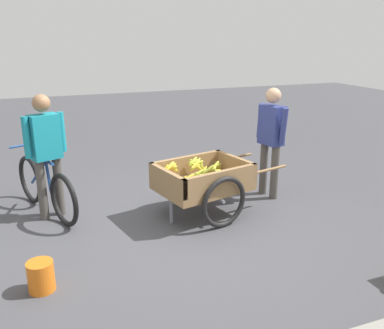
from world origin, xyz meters
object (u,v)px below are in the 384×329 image
at_px(bicycle, 46,187).
at_px(cyclist_person, 46,146).
at_px(fruit_cart, 203,182).
at_px(vendor_person, 271,134).
at_px(plastic_bucket, 41,276).

distance_m(bicycle, cyclist_person, 0.59).
bearing_deg(fruit_cart, vendor_person, -166.88).
distance_m(fruit_cart, vendor_person, 1.24).
relative_size(cyclist_person, plastic_bucket, 5.50).
bearing_deg(cyclist_person, plastic_bucket, 83.60).
relative_size(bicycle, cyclist_person, 1.00).
xyz_separation_m(bicycle, cyclist_person, (-0.06, 0.14, 0.57)).
bearing_deg(fruit_cart, plastic_bucket, 27.12).
distance_m(fruit_cart, cyclist_person, 1.97).
bearing_deg(plastic_bucket, fruit_cart, -152.88).
distance_m(cyclist_person, plastic_bucket, 1.82).
xyz_separation_m(fruit_cart, vendor_person, (-1.12, -0.26, 0.48)).
bearing_deg(plastic_bucket, vendor_person, -157.62).
bearing_deg(vendor_person, fruit_cart, 13.12).
xyz_separation_m(fruit_cart, cyclist_person, (1.81, -0.61, 0.48)).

